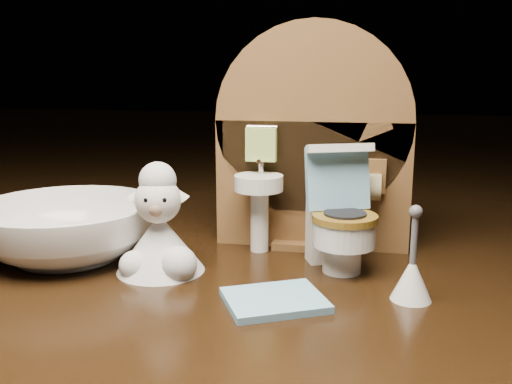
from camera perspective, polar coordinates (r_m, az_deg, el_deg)
backdrop_panel at (r=0.38m, az=5.57°, el=4.13°), size 0.13×0.05×0.15m
toy_toilet at (r=0.35m, az=8.32°, el=-3.13°), size 0.05×0.05×0.08m
bath_mat at (r=0.30m, az=1.87°, el=-10.76°), size 0.06×0.06×0.00m
toilet_brush at (r=0.31m, az=15.33°, el=-8.05°), size 0.02×0.02×0.05m
plush_lamb at (r=0.34m, az=-9.60°, el=-4.15°), size 0.05×0.05×0.07m
ceramic_bowl at (r=0.39m, az=-18.35°, el=-3.64°), size 0.13×0.13×0.04m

